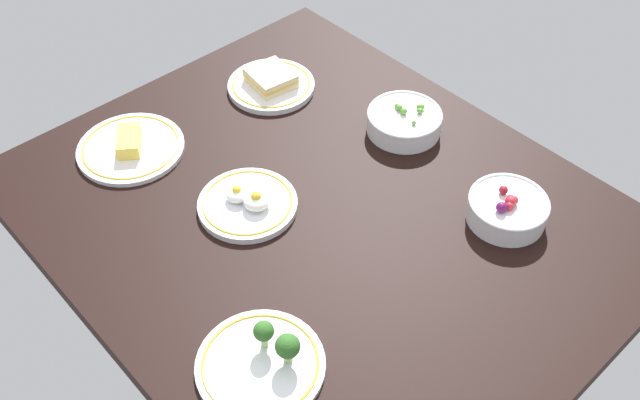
# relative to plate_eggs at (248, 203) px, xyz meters

# --- Properties ---
(dining_table) EXTENTS (1.13, 0.94, 0.04)m
(dining_table) POSITION_rel_plate_eggs_xyz_m (0.09, 0.10, -0.03)
(dining_table) COLOR black
(dining_table) RESTS_ON ground
(plate_eggs) EXTENTS (0.19, 0.19, 0.05)m
(plate_eggs) POSITION_rel_plate_eggs_xyz_m (0.00, 0.00, 0.00)
(plate_eggs) COLOR silver
(plate_eggs) RESTS_ON dining_table
(plate_sandwich) EXTENTS (0.20, 0.20, 0.05)m
(plate_sandwich) POSITION_rel_plate_eggs_xyz_m (-0.26, 0.28, 0.00)
(plate_sandwich) COLOR silver
(plate_sandwich) RESTS_ON dining_table
(bowl_berries) EXTENTS (0.15, 0.15, 0.07)m
(bowl_berries) POSITION_rel_plate_eggs_xyz_m (0.36, 0.34, 0.02)
(bowl_berries) COLOR silver
(bowl_berries) RESTS_ON dining_table
(plate_broccoli) EXTENTS (0.21, 0.21, 0.07)m
(plate_broccoli) POSITION_rel_plate_eggs_xyz_m (0.29, -0.20, 0.00)
(plate_broccoli) COLOR silver
(plate_broccoli) RESTS_ON dining_table
(bowl_peas) EXTENTS (0.16, 0.16, 0.06)m
(bowl_peas) POSITION_rel_plate_eggs_xyz_m (0.05, 0.39, 0.01)
(bowl_peas) COLOR silver
(bowl_peas) RESTS_ON dining_table
(plate_cheese) EXTENTS (0.22, 0.22, 0.04)m
(plate_cheese) POSITION_rel_plate_eggs_xyz_m (-0.30, -0.08, -0.00)
(plate_cheese) COLOR silver
(plate_cheese) RESTS_ON dining_table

